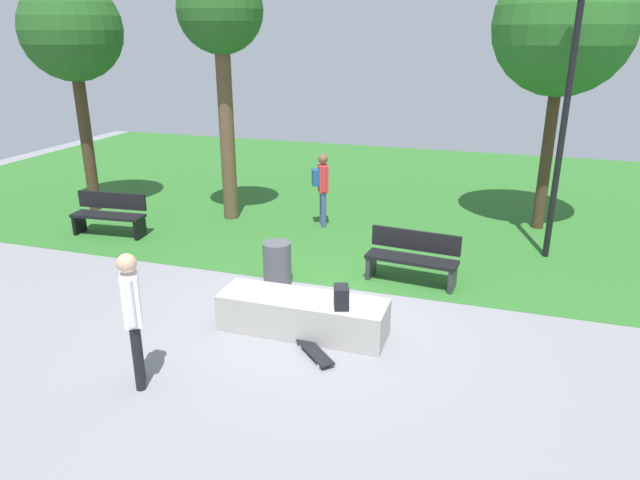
# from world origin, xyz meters

# --- Properties ---
(ground_plane) EXTENTS (28.00, 28.00, 0.00)m
(ground_plane) POSITION_xyz_m (0.00, 0.00, 0.00)
(ground_plane) COLOR gray
(grass_lawn) EXTENTS (26.60, 12.98, 0.01)m
(grass_lawn) POSITION_xyz_m (0.00, 7.51, 0.00)
(grass_lawn) COLOR #2D6B28
(grass_lawn) RESTS_ON ground_plane
(concrete_ledge) EXTENTS (2.48, 0.74, 0.56)m
(concrete_ledge) POSITION_xyz_m (-0.02, -0.65, 0.28)
(concrete_ledge) COLOR #A8A59E
(concrete_ledge) RESTS_ON ground_plane
(backpack_on_ledge) EXTENTS (0.28, 0.33, 0.32)m
(backpack_on_ledge) POSITION_xyz_m (0.60, -0.78, 0.72)
(backpack_on_ledge) COLOR black
(backpack_on_ledge) RESTS_ON concrete_ledge
(skater_performing_trick) EXTENTS (0.35, 0.38, 1.77)m
(skater_performing_trick) POSITION_xyz_m (-1.51, -2.56, 1.04)
(skater_performing_trick) COLOR black
(skater_performing_trick) RESTS_ON ground_plane
(skateboard_by_ledge) EXTENTS (0.71, 0.71, 0.08)m
(skateboard_by_ledge) POSITION_xyz_m (0.37, -1.24, 0.06)
(skateboard_by_ledge) COLOR black
(skateboard_by_ledge) RESTS_ON ground_plane
(park_bench_far_left) EXTENTS (1.64, 0.64, 0.91)m
(park_bench_far_left) POSITION_xyz_m (1.21, 1.67, 0.48)
(park_bench_far_left) COLOR black
(park_bench_far_left) RESTS_ON ground_plane
(park_bench_center_lawn) EXTENTS (1.63, 0.60, 0.91)m
(park_bench_center_lawn) POSITION_xyz_m (-5.46, 2.19, 0.48)
(park_bench_center_lawn) COLOR black
(park_bench_center_lawn) RESTS_ON ground_plane
(tree_tall_oak) EXTENTS (2.85, 2.85, 5.74)m
(tree_tall_oak) POSITION_xyz_m (3.42, 5.55, 4.29)
(tree_tall_oak) COLOR #42301E
(tree_tall_oak) RESTS_ON grass_lawn
(tree_young_birch) EXTENTS (1.85, 1.85, 5.56)m
(tree_young_birch) POSITION_xyz_m (-3.51, 4.09, 4.45)
(tree_young_birch) COLOR brown
(tree_young_birch) RESTS_ON grass_lawn
(tree_leaning_ash) EXTENTS (2.28, 2.28, 5.36)m
(tree_leaning_ash) POSITION_xyz_m (-7.06, 3.69, 4.16)
(tree_leaning_ash) COLOR #42301E
(tree_leaning_ash) RESTS_ON grass_lawn
(lamp_post) EXTENTS (0.28, 0.28, 5.05)m
(lamp_post) POSITION_xyz_m (3.53, 3.72, 3.00)
(lamp_post) COLOR black
(lamp_post) RESTS_ON ground_plane
(trash_bin) EXTENTS (0.49, 0.49, 0.77)m
(trash_bin) POSITION_xyz_m (-1.02, 0.86, 0.38)
(trash_bin) COLOR #4C4C51
(trash_bin) RESTS_ON ground_plane
(pedestrian_with_backpack) EXTENTS (0.43, 0.42, 1.66)m
(pedestrian_with_backpack) POSITION_xyz_m (-1.26, 4.17, 0.99)
(pedestrian_with_backpack) COLOR #3F5184
(pedestrian_with_backpack) RESTS_ON ground_plane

